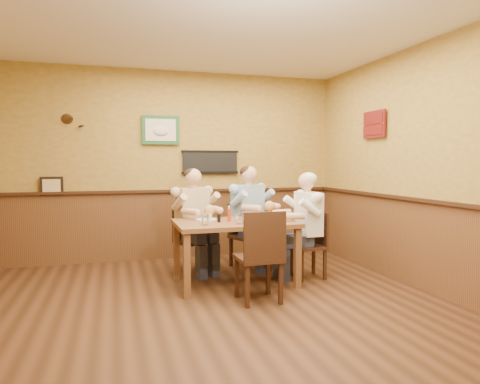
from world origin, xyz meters
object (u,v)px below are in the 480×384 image
object	(u,v)px
chair_right_end	(308,245)
water_glass_left	(205,220)
chair_back_left	(193,240)
cola_tumbler	(270,218)
dining_table	(235,229)
pepper_shaker	(219,218)
diner_tan_shirt	(192,226)
hot_sauce_bottle	(229,214)
salt_shaker	(210,218)
diner_blue_polo	(248,222)
water_glass_mid	(240,218)
diner_white_elder	(308,231)
chair_near_side	(258,256)
chair_back_right	(248,235)

from	to	relation	value
chair_right_end	water_glass_left	xyz separation A→B (m)	(-1.35, -0.18, 0.39)
chair_back_left	cola_tumbler	size ratio (longest dim) A/B	7.76
dining_table	pepper_shaker	world-z (taller)	pepper_shaker
diner_tan_shirt	hot_sauce_bottle	bearing A→B (deg)	-84.75
water_glass_left	dining_table	bearing A→B (deg)	25.58
chair_back_left	salt_shaker	xyz separation A→B (m)	(0.10, -0.63, 0.36)
hot_sauce_bottle	diner_blue_polo	bearing A→B (deg)	57.88
water_glass_mid	cola_tumbler	distance (m)	0.36
water_glass_mid	salt_shaker	world-z (taller)	water_glass_mid
chair_right_end	diner_white_elder	distance (m)	0.18
dining_table	chair_back_left	distance (m)	0.81
diner_white_elder	hot_sauce_bottle	bearing A→B (deg)	-90.99
chair_right_end	salt_shaker	world-z (taller)	salt_shaker
chair_near_side	dining_table	bearing A→B (deg)	-85.50
chair_near_side	water_glass_mid	size ratio (longest dim) A/B	7.54
dining_table	hot_sauce_bottle	bearing A→B (deg)	176.41
dining_table	chair_back_right	world-z (taller)	chair_back_right
diner_blue_polo	water_glass_mid	distance (m)	1.07
salt_shaker	water_glass_left	bearing A→B (deg)	-116.26
diner_tan_shirt	chair_back_right	bearing A→B (deg)	-14.84
chair_back_left	hot_sauce_bottle	xyz separation A→B (m)	(0.32, -0.67, 0.40)
cola_tumbler	water_glass_left	bearing A→B (deg)	173.82
diner_white_elder	cola_tumbler	size ratio (longest dim) A/B	10.70
chair_near_side	diner_white_elder	world-z (taller)	diner_white_elder
diner_white_elder	water_glass_mid	xyz separation A→B (m)	(-0.96, -0.22, 0.22)
diner_tan_shirt	cola_tumbler	size ratio (longest dim) A/B	11.09
chair_back_right	salt_shaker	world-z (taller)	chair_back_right
diner_tan_shirt	water_glass_left	size ratio (longest dim) A/B	10.66
chair_back_left	cola_tumbler	distance (m)	1.25
diner_blue_polo	diner_white_elder	size ratio (longest dim) A/B	1.06
diner_blue_polo	diner_white_elder	distance (m)	0.94
chair_back_left	salt_shaker	size ratio (longest dim) A/B	9.61
diner_blue_polo	pepper_shaker	size ratio (longest dim) A/B	13.34
chair_right_end	chair_near_side	size ratio (longest dim) A/B	0.87
dining_table	diner_tan_shirt	size ratio (longest dim) A/B	1.14
dining_table	salt_shaker	world-z (taller)	salt_shaker
diner_blue_polo	cola_tumbler	xyz separation A→B (m)	(-0.05, -1.02, 0.18)
cola_tumbler	pepper_shaker	distance (m)	0.60
dining_table	pepper_shaker	bearing A→B (deg)	-172.12
salt_shaker	pepper_shaker	bearing A→B (deg)	-37.11
chair_back_left	hot_sauce_bottle	distance (m)	0.84
pepper_shaker	chair_near_side	bearing A→B (deg)	-68.54
chair_back_left	water_glass_mid	world-z (taller)	water_glass_mid
chair_back_right	chair_near_side	xyz separation A→B (m)	(-0.34, -1.44, 0.04)
diner_blue_polo	pepper_shaker	world-z (taller)	diner_blue_polo
water_glass_mid	diner_blue_polo	bearing A→B (deg)	67.41
dining_table	pepper_shaker	xyz separation A→B (m)	(-0.20, -0.03, 0.14)
diner_blue_polo	hot_sauce_bottle	distance (m)	0.90
dining_table	salt_shaker	distance (m)	0.32
chair_back_right	diner_blue_polo	world-z (taller)	diner_blue_polo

